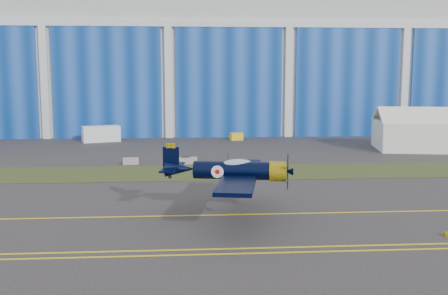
{
  "coord_description": "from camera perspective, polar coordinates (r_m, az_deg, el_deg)",
  "views": [
    {
      "loc": [
        3.13,
        -46.79,
        11.42
      ],
      "look_at": [
        6.74,
        3.13,
        4.48
      ],
      "focal_mm": 42.0,
      "sensor_mm": 36.0,
      "label": 1
    }
  ],
  "objects": [
    {
      "name": "ground",
      "position": [
        48.27,
        -7.78,
        -5.86
      ],
      "size": [
        260.0,
        260.0,
        0.0
      ],
      "primitive_type": "plane",
      "color": "#373435",
      "rests_on": "ground"
    },
    {
      "name": "grass_median",
      "position": [
        61.93,
        -6.97,
        -2.77
      ],
      "size": [
        260.0,
        10.0,
        0.02
      ],
      "primitive_type": "cube",
      "color": "#475128",
      "rests_on": "ground"
    },
    {
      "name": "hangar",
      "position": [
        118.67,
        -5.72,
        9.57
      ],
      "size": [
        220.0,
        45.7,
        30.0
      ],
      "color": "silver",
      "rests_on": "ground"
    },
    {
      "name": "taxiway_centreline",
      "position": [
        43.44,
        -8.19,
        -7.41
      ],
      "size": [
        200.0,
        0.2,
        0.02
      ],
      "primitive_type": "cube",
      "color": "yellow",
      "rests_on": "ground"
    },
    {
      "name": "edge_line_near",
      "position": [
        34.39,
        -9.31,
        -11.58
      ],
      "size": [
        80.0,
        0.2,
        0.02
      ],
      "primitive_type": "cube",
      "color": "yellow",
      "rests_on": "ground"
    },
    {
      "name": "edge_line_far",
      "position": [
        35.33,
        -9.17,
        -11.04
      ],
      "size": [
        80.0,
        0.2,
        0.02
      ],
      "primitive_type": "cube",
      "color": "yellow",
      "rests_on": "ground"
    },
    {
      "name": "warbird",
      "position": [
        41.77,
        0.89,
        -2.51
      ],
      "size": [
        14.01,
        15.95,
        4.18
      ],
      "rotation": [
        0.0,
        0.0,
        -0.18
      ],
      "color": "black",
      "rests_on": "ground"
    },
    {
      "name": "tent",
      "position": [
        86.25,
        20.94,
        1.98
      ],
      "size": [
        15.89,
        12.83,
        6.62
      ],
      "rotation": [
        0.0,
        0.0,
        -0.18
      ],
      "color": "white",
      "rests_on": "ground"
    },
    {
      "name": "shipping_container",
      "position": [
        92.7,
        -13.23,
        1.46
      ],
      "size": [
        6.75,
        4.44,
        2.72
      ],
      "primitive_type": "cube",
      "rotation": [
        0.0,
        0.0,
        0.34
      ],
      "color": "white",
      "rests_on": "ground"
    },
    {
      "name": "tug",
      "position": [
        92.59,
        1.35,
        1.21
      ],
      "size": [
        2.43,
        1.83,
        1.27
      ],
      "primitive_type": "cube",
      "rotation": [
        0.0,
        0.0,
        0.24
      ],
      "color": "yellow",
      "rests_on": "ground"
    },
    {
      "name": "barrier_a",
      "position": [
        68.33,
        -10.12,
        -1.47
      ],
      "size": [
        2.06,
        0.84,
        0.9
      ],
      "primitive_type": "cube",
      "rotation": [
        0.0,
        0.0,
        0.12
      ],
      "color": "#A0899B",
      "rests_on": "ground"
    },
    {
      "name": "barrier_b",
      "position": [
        67.69,
        -4.59,
        -1.45
      ],
      "size": [
        2.07,
        0.91,
        0.9
      ],
      "primitive_type": "cube",
      "rotation": [
        0.0,
        0.0,
        0.16
      ],
      "color": "gray",
      "rests_on": "ground"
    },
    {
      "name": "barrier_c",
      "position": [
        67.8,
        -3.8,
        -1.43
      ],
      "size": [
        2.06,
        0.87,
        0.9
      ],
      "primitive_type": "cube",
      "rotation": [
        0.0,
        0.0,
        0.14
      ],
      "color": "gray",
      "rests_on": "ground"
    }
  ]
}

